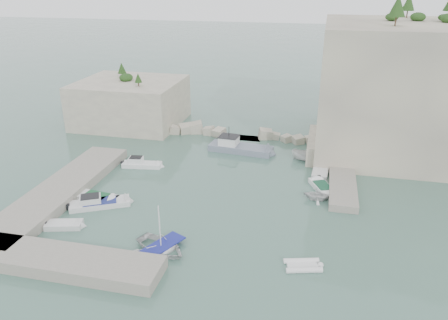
% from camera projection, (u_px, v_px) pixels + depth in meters
% --- Properties ---
extents(ground, '(400.00, 400.00, 0.00)m').
position_uv_depth(ground, '(211.00, 208.00, 45.74)').
color(ground, '#4A6F62').
rests_on(ground, ground).
extents(cliff_east, '(26.00, 22.00, 17.00)m').
position_uv_depth(cliff_east, '(420.00, 89.00, 58.33)').
color(cliff_east, beige).
rests_on(cliff_east, ground).
extents(cliff_terrace, '(8.00, 10.00, 2.50)m').
position_uv_depth(cliff_terrace, '(338.00, 147.00, 58.73)').
color(cliff_terrace, beige).
rests_on(cliff_terrace, ground).
extents(outcrop_west, '(16.00, 14.00, 7.00)m').
position_uv_depth(outcrop_west, '(131.00, 102.00, 70.97)').
color(outcrop_west, beige).
rests_on(outcrop_west, ground).
extents(quay_west, '(5.00, 24.00, 1.10)m').
position_uv_depth(quay_west, '(60.00, 191.00, 48.15)').
color(quay_west, '#9E9689').
rests_on(quay_west, ground).
extents(quay_south, '(18.00, 4.00, 1.10)m').
position_uv_depth(quay_south, '(58.00, 260.00, 36.37)').
color(quay_south, '#9E9689').
rests_on(quay_south, ground).
extents(ledge_east, '(3.00, 16.00, 0.80)m').
position_uv_depth(ledge_east, '(342.00, 177.00, 51.77)').
color(ledge_east, '#9E9689').
rests_on(ledge_east, ground).
extents(breakwater, '(28.00, 3.00, 1.40)m').
position_uv_depth(breakwater, '(241.00, 133.00, 65.43)').
color(breakwater, beige).
rests_on(breakwater, ground).
extents(motorboat_e, '(4.04, 2.45, 0.70)m').
position_uv_depth(motorboat_e, '(64.00, 227.00, 42.21)').
color(motorboat_e, silver).
rests_on(motorboat_e, ground).
extents(motorboat_a, '(5.58, 2.32, 1.40)m').
position_uv_depth(motorboat_a, '(142.00, 167.00, 55.66)').
color(motorboat_a, white).
rests_on(motorboat_a, ground).
extents(motorboat_c, '(5.49, 2.62, 0.70)m').
position_uv_depth(motorboat_c, '(97.00, 200.00, 47.42)').
color(motorboat_c, white).
rests_on(motorboat_c, ground).
extents(motorboat_d, '(6.92, 4.94, 1.40)m').
position_uv_depth(motorboat_d, '(100.00, 206.00, 46.14)').
color(motorboat_d, silver).
rests_on(motorboat_d, ground).
extents(rowboat, '(6.20, 5.51, 1.06)m').
position_uv_depth(rowboat, '(161.00, 251.00, 38.63)').
color(rowboat, silver).
rests_on(rowboat, ground).
extents(inflatable_dinghy, '(3.61, 2.41, 0.44)m').
position_uv_depth(inflatable_dinghy, '(303.00, 267.00, 36.42)').
color(inflatable_dinghy, silver).
rests_on(inflatable_dinghy, ground).
extents(tender_east_a, '(2.94, 2.54, 1.54)m').
position_uv_depth(tender_east_a, '(317.00, 200.00, 47.42)').
color(tender_east_a, silver).
rests_on(tender_east_a, ground).
extents(tender_east_b, '(3.60, 5.16, 0.70)m').
position_uv_depth(tender_east_b, '(322.00, 190.00, 49.67)').
color(tender_east_b, white).
rests_on(tender_east_b, ground).
extents(tender_east_c, '(2.18, 5.78, 0.70)m').
position_uv_depth(tender_east_c, '(321.00, 172.00, 54.24)').
color(tender_east_c, silver).
rests_on(tender_east_c, ground).
extents(tender_east_d, '(4.50, 2.57, 1.64)m').
position_uv_depth(tender_east_d, '(307.00, 161.00, 57.37)').
color(tender_east_d, white).
rests_on(tender_east_d, ground).
extents(work_boat, '(9.86, 3.86, 2.20)m').
position_uv_depth(work_boat, '(241.00, 151.00, 60.52)').
color(work_boat, slate).
rests_on(work_boat, ground).
extents(rowboat_mast, '(0.10, 0.10, 4.20)m').
position_uv_depth(rowboat_mast, '(160.00, 225.00, 37.61)').
color(rowboat_mast, white).
rests_on(rowboat_mast, rowboat).
extents(vegetation, '(53.48, 13.88, 13.40)m').
position_uv_depth(vegetation, '(388.00, 14.00, 57.00)').
color(vegetation, '#1E4219').
rests_on(vegetation, ground).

